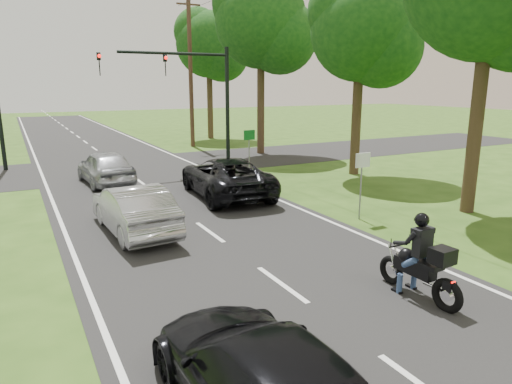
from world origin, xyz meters
TOP-DOWN VIEW (x-y plane):
  - ground at (0.00, 0.00)m, footprint 140.00×140.00m
  - road at (0.00, 10.00)m, footprint 8.00×100.00m
  - cross_road at (0.00, 16.00)m, footprint 60.00×7.00m
  - motorcycle_rider at (2.12, -1.82)m, footprint 0.58×2.06m
  - dark_suv at (2.26, 7.84)m, footprint 2.95×5.53m
  - silver_sedan at (-1.91, 5.00)m, footprint 1.69×4.30m
  - silver_suv at (-1.38, 12.19)m, footprint 1.98×4.38m
  - dark_car_behind at (-2.35, -3.48)m, footprint 1.88×4.49m
  - traffic_signal at (3.34, 14.00)m, footprint 6.38×0.44m
  - utility_pole_far at (6.20, 22.00)m, footprint 1.60×0.28m
  - sign_white at (4.70, 2.98)m, footprint 0.55×0.07m
  - sign_green at (4.90, 10.98)m, footprint 0.55×0.07m
  - tree_row_c at (9.75, 8.80)m, footprint 4.80×4.65m
  - tree_row_d at (9.10, 16.76)m, footprint 5.76×5.58m
  - tree_row_e at (9.48, 25.78)m, footprint 5.28×5.12m

SIDE VIEW (x-z plane):
  - ground at x=0.00m, z-range 0.00..0.00m
  - cross_road at x=0.00m, z-range 0.00..0.01m
  - road at x=0.00m, z-range 0.00..0.01m
  - dark_car_behind at x=-2.35m, z-range 0.01..1.31m
  - motorcycle_rider at x=2.12m, z-range -0.19..1.58m
  - silver_sedan at x=-1.91m, z-range 0.01..1.40m
  - silver_suv at x=-1.38m, z-range 0.01..1.47m
  - dark_suv at x=2.26m, z-range 0.01..1.49m
  - sign_white at x=4.70m, z-range 0.54..2.66m
  - sign_green at x=4.90m, z-range 0.54..2.66m
  - traffic_signal at x=3.34m, z-range 1.14..7.14m
  - utility_pole_far at x=6.20m, z-range 0.08..10.08m
  - tree_row_c at x=9.75m, z-range 1.85..10.61m
  - tree_row_e at x=9.48m, z-range 2.03..11.64m
  - tree_row_d at x=9.10m, z-range 2.21..12.66m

